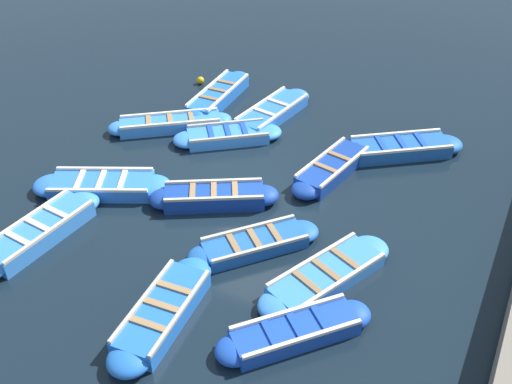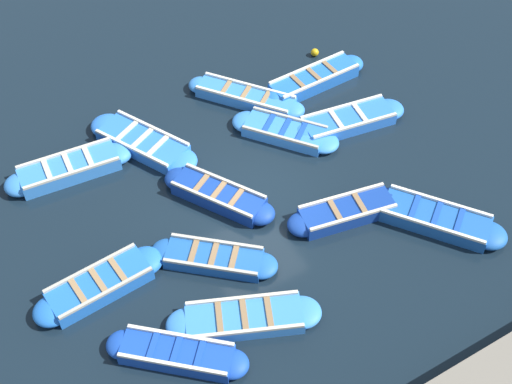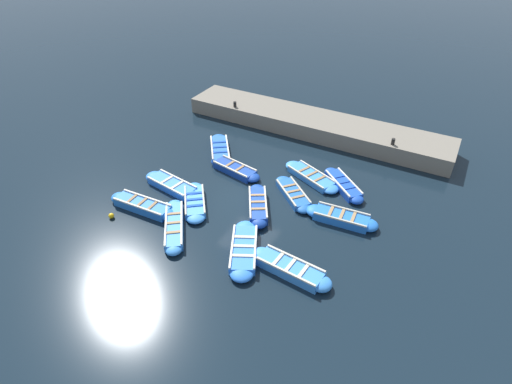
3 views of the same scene
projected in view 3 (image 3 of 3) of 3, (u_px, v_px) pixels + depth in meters
ground_plane at (249, 200)px, 19.48m from camera, size 120.00×120.00×0.00m
boat_end_of_row at (343, 185)px, 20.19m from camera, size 2.69×2.91×0.41m
boat_inner_gap at (258, 205)px, 18.82m from camera, size 3.18×2.31×0.47m
boat_bow_out at (195, 202)px, 19.08m from camera, size 3.05×2.65×0.39m
boat_broadside at (143, 206)px, 18.79m from camera, size 0.96×3.66×0.47m
boat_alongside at (341, 218)px, 18.09m from camera, size 1.13×3.38×0.45m
boat_centre at (174, 226)px, 17.68m from camera, size 3.37×2.81×0.41m
boat_outer_left at (220, 150)px, 22.98m from camera, size 3.46×2.89×0.44m
boat_mid_row at (311, 177)px, 20.85m from camera, size 2.23×3.64×0.36m
boat_stern_in at (235, 169)px, 21.34m from camera, size 1.36×3.34×0.44m
boat_tucked at (293, 194)px, 19.63m from camera, size 2.66×2.91×0.37m
boat_far_corner at (244, 249)px, 16.49m from camera, size 3.61×2.46×0.42m
boat_drifting at (172, 185)px, 20.16m from camera, size 1.39×3.66×0.42m
boat_near_quay at (290, 269)px, 15.60m from camera, size 1.14×3.58×0.47m
quay_wall at (313, 124)px, 24.95m from camera, size 2.88×16.67×0.98m
bollard_north at (393, 142)px, 21.81m from camera, size 0.20×0.20×0.35m
bollard_mid_north at (235, 104)px, 25.76m from camera, size 0.20×0.20×0.35m
buoy_orange_near at (111, 216)px, 18.32m from camera, size 0.25×0.25×0.25m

